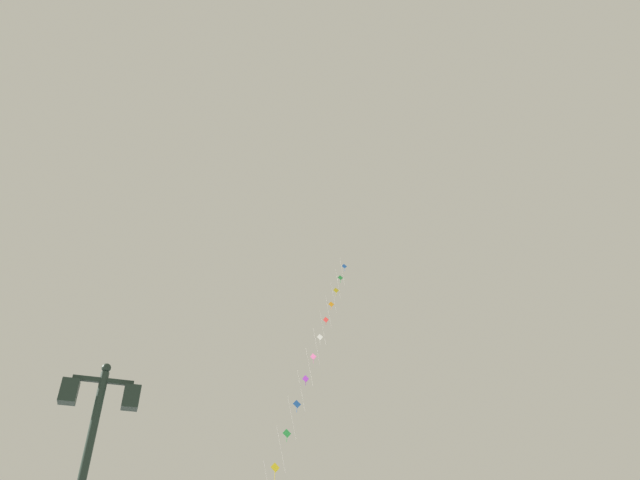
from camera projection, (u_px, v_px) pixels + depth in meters
twin_lantern_lamp_post at (86, 462)px, 9.05m from camera, size 1.30×0.28×5.32m
kite_train at (308, 371)px, 26.83m from camera, size 9.60×12.98×21.54m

